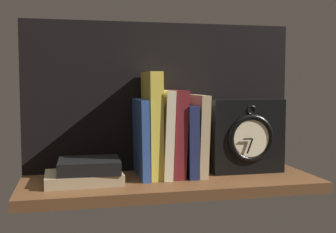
{
  "coord_description": "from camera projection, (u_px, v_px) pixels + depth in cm",
  "views": [
    {
      "loc": [
        -23.56,
        -99.65,
        23.3
      ],
      "look_at": [
        0.07,
        3.81,
        14.84
      ],
      "focal_mm": 45.7,
      "sensor_mm": 36.0,
      "label": 1
    }
  ],
  "objects": [
    {
      "name": "ground_plane",
      "position": [
        171.0,
        183.0,
        1.04
      ],
      "size": [
        71.6,
        25.17,
        2.5
      ],
      "primitive_type": "cube",
      "color": "brown"
    },
    {
      "name": "back_panel",
      "position": [
        161.0,
        97.0,
        1.14
      ],
      "size": [
        71.6,
        1.2,
        39.01
      ],
      "primitive_type": "cube",
      "color": "black",
      "rests_on": "ground_plane"
    },
    {
      "name": "book_blue_modern",
      "position": [
        141.0,
        138.0,
        1.05
      ],
      "size": [
        2.19,
        15.14,
        19.19
      ],
      "primitive_type": "cube",
      "rotation": [
        0.0,
        -0.02,
        0.0
      ],
      "color": "#2D4C8E",
      "rests_on": "ground_plane"
    },
    {
      "name": "book_yellow_seinlanguage",
      "position": [
        152.0,
        124.0,
        1.06
      ],
      "size": [
        3.3,
        13.81,
        25.92
      ],
      "primitive_type": "cube",
      "rotation": [
        0.0,
        -0.01,
        0.0
      ],
      "color": "gold",
      "rests_on": "ground_plane"
    },
    {
      "name": "book_cream_twain",
      "position": [
        164.0,
        133.0,
        1.07
      ],
      "size": [
        2.98,
        14.9,
        21.44
      ],
      "primitive_type": "cube",
      "rotation": [
        0.0,
        0.04,
        0.0
      ],
      "color": "beige",
      "rests_on": "ground_plane"
    },
    {
      "name": "book_maroon_dawkins",
      "position": [
        175.0,
        133.0,
        1.07
      ],
      "size": [
        3.91,
        13.71,
        21.51
      ],
      "primitive_type": "cube",
      "rotation": [
        0.0,
        0.04,
        0.0
      ],
      "color": "maroon",
      "rests_on": "ground_plane"
    },
    {
      "name": "book_navy_bierce",
      "position": [
        187.0,
        140.0,
        1.08
      ],
      "size": [
        2.66,
        14.73,
        17.71
      ],
      "primitive_type": "cube",
      "rotation": [
        0.0,
        -0.01,
        0.0
      ],
      "color": "#192147",
      "rests_on": "ground_plane"
    },
    {
      "name": "book_tan_shortstories",
      "position": [
        197.0,
        135.0,
        1.09
      ],
      "size": [
        2.88,
        14.36,
        20.24
      ],
      "primitive_type": "cube",
      "rotation": [
        0.0,
        0.03,
        0.0
      ],
      "color": "tan",
      "rests_on": "ground_plane"
    },
    {
      "name": "framed_clock",
      "position": [
        247.0,
        136.0,
        1.11
      ],
      "size": [
        18.98,
        7.57,
        18.98
      ],
      "color": "black",
      "rests_on": "ground_plane"
    },
    {
      "name": "book_stack_side",
      "position": [
        86.0,
        172.0,
        0.99
      ],
      "size": [
        17.84,
        13.07,
        5.52
      ],
      "color": "#9E8966",
      "rests_on": "ground_plane"
    }
  ]
}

